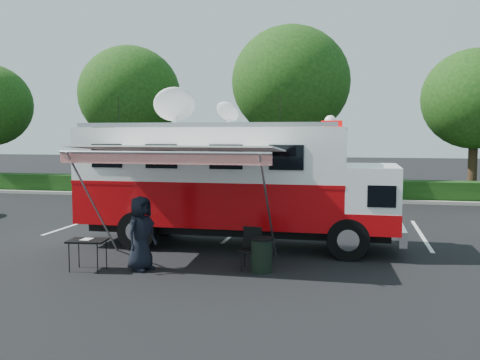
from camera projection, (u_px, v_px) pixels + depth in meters
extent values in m
plane|color=black|center=(236.00, 246.00, 15.63)|extent=(120.00, 120.00, 0.00)
cube|color=#9E998E|center=(368.00, 201.00, 25.49)|extent=(60.00, 0.35, 0.15)
cube|color=black|center=(368.00, 190.00, 26.33)|extent=(60.00, 1.20, 1.00)
cylinder|color=black|center=(131.00, 153.00, 29.99)|extent=(0.44, 0.44, 4.40)
ellipsoid|color=#14380F|center=(130.00, 94.00, 29.71)|extent=(5.63, 5.63, 5.35)
cylinder|color=black|center=(290.00, 150.00, 28.08)|extent=(0.44, 0.44, 4.80)
ellipsoid|color=#14380F|center=(291.00, 82.00, 27.77)|extent=(6.14, 6.14, 5.84)
cylinder|color=black|center=(473.00, 160.00, 26.22)|extent=(0.44, 0.44, 4.00)
ellipsoid|color=#14380F|center=(475.00, 99.00, 25.96)|extent=(5.12, 5.12, 4.86)
cube|color=silver|center=(84.00, 222.00, 19.92)|extent=(0.12, 5.50, 0.01)
cube|color=silver|center=(241.00, 228.00, 18.66)|extent=(0.12, 5.50, 0.01)
cube|color=silver|center=(421.00, 234.00, 17.39)|extent=(0.12, 5.50, 0.01)
cube|color=black|center=(236.00, 227.00, 15.58)|extent=(8.65, 1.41, 0.30)
cylinder|color=black|center=(348.00, 239.00, 13.83)|extent=(1.11, 0.32, 1.11)
cylinder|color=black|center=(349.00, 225.00, 15.98)|extent=(1.11, 0.32, 1.11)
cylinder|color=black|center=(137.00, 231.00, 15.06)|extent=(1.11, 0.32, 1.11)
cylinder|color=black|center=(165.00, 218.00, 17.21)|extent=(1.11, 0.32, 1.11)
cube|color=silver|center=(399.00, 232.00, 14.62)|extent=(0.20, 2.52, 0.40)
cube|color=white|center=(372.00, 196.00, 14.69)|extent=(1.41, 2.52, 1.71)
cube|color=#BA070B|center=(371.00, 218.00, 14.74)|extent=(1.43, 2.54, 0.55)
cube|color=black|center=(397.00, 186.00, 14.53)|extent=(0.12, 2.22, 0.70)
cube|color=#BA070B|center=(213.00, 201.00, 15.67)|extent=(7.65, 2.52, 1.21)
cube|color=#BA070B|center=(213.00, 181.00, 15.61)|extent=(7.67, 2.54, 0.10)
cube|color=white|center=(213.00, 155.00, 15.55)|extent=(7.65, 2.52, 1.41)
cube|color=white|center=(213.00, 129.00, 15.48)|extent=(7.65, 2.52, 0.08)
cube|color=#CC0505|center=(332.00, 124.00, 14.75)|extent=(0.55, 0.96, 0.16)
sphere|color=white|center=(330.00, 121.00, 15.74)|extent=(0.34, 0.34, 0.34)
ellipsoid|color=white|center=(174.00, 104.00, 15.51)|extent=(1.21, 1.21, 0.36)
ellipsoid|color=white|center=(228.00, 111.00, 15.55)|extent=(0.70, 0.70, 0.20)
cylinder|color=black|center=(118.00, 113.00, 16.49)|extent=(0.02, 0.02, 1.01)
cylinder|color=black|center=(168.00, 112.00, 16.15)|extent=(0.02, 0.02, 1.01)
cylinder|color=black|center=(280.00, 111.00, 15.43)|extent=(0.02, 0.02, 1.01)
cube|color=white|center=(179.00, 148.00, 13.17)|extent=(5.03, 2.41, 0.21)
cube|color=red|center=(162.00, 158.00, 12.03)|extent=(5.03, 0.04, 0.28)
cylinder|color=#B2B2B7|center=(161.00, 153.00, 12.00)|extent=(5.03, 0.07, 0.07)
cylinder|color=#B2B2B7|center=(94.00, 206.00, 13.70)|extent=(0.05, 2.60, 2.90)
cylinder|color=#B2B2B7|center=(269.00, 211.00, 12.75)|extent=(0.05, 2.60, 2.90)
imported|color=black|center=(142.00, 270.00, 12.88)|extent=(0.82, 1.02, 1.80)
cube|color=black|center=(88.00, 241.00, 12.78)|extent=(0.96, 0.73, 0.04)
cylinder|color=black|center=(69.00, 257.00, 12.66)|extent=(0.02, 0.02, 0.73)
cylinder|color=black|center=(79.00, 253.00, 13.11)|extent=(0.02, 0.02, 0.73)
cylinder|color=black|center=(97.00, 259.00, 12.51)|extent=(0.02, 0.02, 0.73)
cylinder|color=black|center=(106.00, 254.00, 12.95)|extent=(0.02, 0.02, 0.73)
cube|color=silver|center=(87.00, 239.00, 12.83)|extent=(0.23, 0.31, 0.01)
cube|color=black|center=(251.00, 250.00, 12.86)|extent=(0.56, 0.56, 0.04)
cube|color=black|center=(253.00, 238.00, 13.07)|extent=(0.48, 0.13, 0.53)
cylinder|color=black|center=(241.00, 262.00, 12.73)|extent=(0.02, 0.02, 0.48)
cylinder|color=black|center=(244.00, 258.00, 13.11)|extent=(0.02, 0.02, 0.48)
cylinder|color=black|center=(257.00, 262.00, 12.65)|extent=(0.02, 0.02, 0.48)
cylinder|color=black|center=(260.00, 259.00, 13.02)|extent=(0.02, 0.02, 0.48)
cylinder|color=black|center=(262.00, 256.00, 12.68)|extent=(0.51, 0.51, 0.78)
cylinder|color=black|center=(262.00, 239.00, 12.64)|extent=(0.55, 0.55, 0.04)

